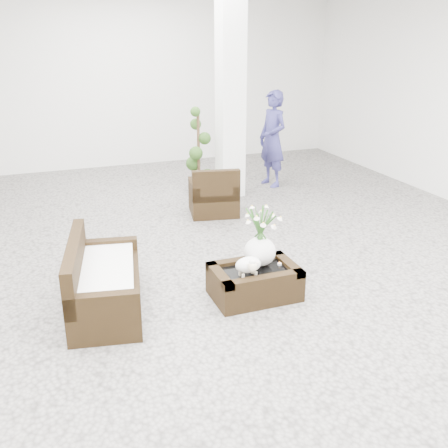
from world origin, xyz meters
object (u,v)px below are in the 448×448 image
object	(u,v)px
loveseat	(105,275)
coffee_table	(254,283)
armchair	(213,190)
topiary	(199,152)

from	to	relation	value
loveseat	coffee_table	bearing A→B (deg)	-90.70
loveseat	armchair	bearing A→B (deg)	-29.34
coffee_table	topiary	distance (m)	3.81
coffee_table	armchair	world-z (taller)	armchair
armchair	coffee_table	bearing A→B (deg)	90.83
coffee_table	armchair	bearing A→B (deg)	79.65
armchair	loveseat	size ratio (longest dim) A/B	0.54
coffee_table	loveseat	size ratio (longest dim) A/B	0.64
coffee_table	topiary	size ratio (longest dim) A/B	0.61
armchair	loveseat	distance (m)	3.13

